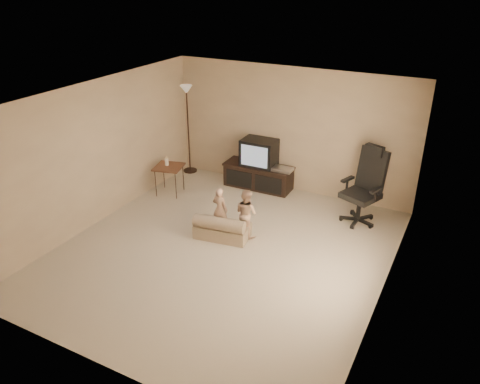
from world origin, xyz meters
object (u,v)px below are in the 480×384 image
at_px(toddler_right, 246,213).
at_px(tv_stand, 259,168).
at_px(child_sofa, 222,229).
at_px(toddler_left, 220,209).
at_px(side_table, 169,167).
at_px(floor_lamp, 187,110).
at_px(office_chair, 363,196).

bearing_deg(toddler_right, tv_stand, -51.20).
bearing_deg(child_sofa, toddler_left, 115.56).
height_order(child_sofa, toddler_right, toddler_right).
bearing_deg(tv_stand, toddler_left, -86.48).
relative_size(tv_stand, side_table, 1.84).
relative_size(floor_lamp, toddler_right, 2.29).
bearing_deg(office_chair, toddler_right, -117.70).
height_order(side_table, toddler_left, toddler_left).
bearing_deg(tv_stand, child_sofa, -82.61).
bearing_deg(toddler_right, floor_lamp, -19.08).
bearing_deg(office_chair, child_sofa, -117.73).
bearing_deg(floor_lamp, toddler_right, -38.70).
distance_m(tv_stand, side_table, 1.84).
height_order(office_chair, toddler_right, office_chair).
xyz_separation_m(child_sofa, toddler_right, (0.32, 0.28, 0.25)).
bearing_deg(side_table, child_sofa, -30.22).
bearing_deg(floor_lamp, child_sofa, -46.77).
xyz_separation_m(floor_lamp, toddler_right, (2.39, -1.91, -0.99)).
relative_size(child_sofa, toddler_right, 1.13).
bearing_deg(office_chair, tv_stand, -169.94).
height_order(side_table, toddler_right, toddler_right).
distance_m(side_table, floor_lamp, 1.45).
bearing_deg(floor_lamp, office_chair, -7.17).
bearing_deg(floor_lamp, toddler_left, -45.77).
relative_size(side_table, toddler_right, 0.94).
distance_m(tv_stand, floor_lamp, 2.00).
bearing_deg(child_sofa, toddler_right, 32.44).
bearing_deg(toddler_right, child_sofa, 60.54).
bearing_deg(floor_lamp, side_table, -77.28).
relative_size(child_sofa, toddler_left, 1.21).
distance_m(tv_stand, toddler_right, 1.96).
xyz_separation_m(tv_stand, toddler_right, (0.64, -1.85, -0.01)).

